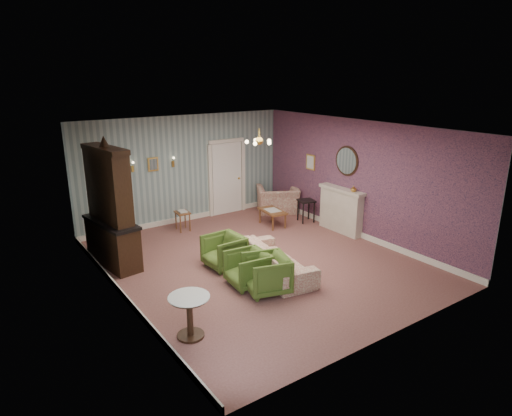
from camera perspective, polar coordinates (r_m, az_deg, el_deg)
floor at (r=9.85m, az=0.37°, el=-6.89°), size 7.00×7.00×0.00m
ceiling at (r=9.07m, az=0.41°, el=10.11°), size 7.00×7.00×0.00m
wall_back at (r=12.30m, az=-9.07°, el=4.88°), size 6.00×0.00×6.00m
wall_front at (r=6.95m, az=17.32°, el=-5.25°), size 6.00×0.00×6.00m
wall_left at (r=8.09m, az=-17.28°, el=-2.09°), size 0.00×7.00×7.00m
wall_right at (r=11.30m, az=12.95°, el=3.58°), size 0.00×7.00×7.00m
wall_right_floral at (r=11.29m, az=12.90°, el=3.57°), size 0.00×7.00×7.00m
door at (r=12.95m, az=-3.74°, el=3.98°), size 1.12×0.12×2.16m
olive_chair_a at (r=8.43m, az=1.35°, el=-8.19°), size 0.92×0.95×0.80m
olive_chair_b at (r=8.70m, az=-1.09°, el=-7.56°), size 0.75×0.79×0.75m
olive_chair_c at (r=9.50m, az=-4.12°, el=-5.34°), size 0.72×0.77×0.77m
sofa_chintz at (r=9.19m, az=2.60°, el=-5.93°), size 0.95×2.17×0.82m
wingback_chair at (r=13.14m, az=2.80°, el=1.63°), size 1.39×1.22×1.02m
dresser at (r=9.77m, az=-18.23°, el=0.49°), size 0.79×1.69×2.71m
fireplace at (r=11.69m, az=10.77°, el=-0.26°), size 0.30×1.40×1.16m
mantel_vase at (r=11.23m, az=12.33°, el=2.41°), size 0.15×0.15×0.15m
oval_mirror at (r=11.45m, az=11.48°, el=5.90°), size 0.04×0.76×0.84m
framed_print at (r=12.46m, az=6.98°, el=5.82°), size 0.04×0.34×0.42m
coffee_table at (r=12.05m, az=2.11°, el=-1.25°), size 0.58×0.90×0.43m
side_table_black at (r=12.40m, az=6.39°, el=-0.37°), size 0.51×0.51×0.62m
pedestal_table at (r=7.20m, az=-8.43°, el=-13.51°), size 0.74×0.74×0.71m
nesting_table at (r=11.82m, az=-9.32°, el=-1.55°), size 0.36×0.45×0.55m
gilt_mirror_back at (r=11.86m, az=-12.96°, el=5.44°), size 0.28×0.06×0.36m
sconce_left at (r=11.66m, az=-15.43°, el=5.06°), size 0.16×0.12×0.30m
sconce_right at (r=12.05m, az=-10.50°, el=5.77°), size 0.16×0.12×0.30m
chandelier at (r=9.11m, az=0.41°, el=8.42°), size 0.56×0.56×0.36m
burgundy_cushion at (r=13.01m, az=3.03°, el=1.32°), size 0.41×0.28×0.39m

